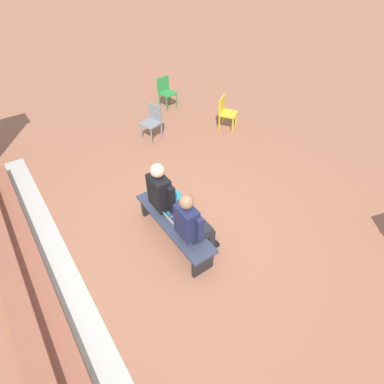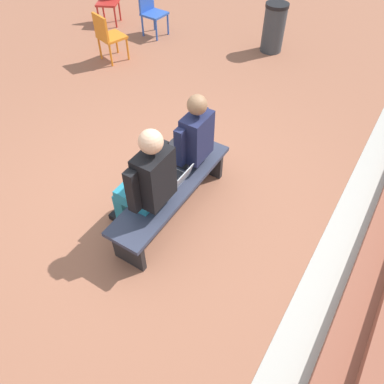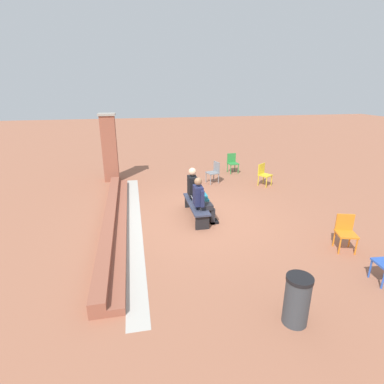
% 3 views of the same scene
% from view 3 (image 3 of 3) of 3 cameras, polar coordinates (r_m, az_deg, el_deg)
% --- Properties ---
extents(ground_plane, '(60.00, 60.00, 0.00)m').
position_cam_3_polar(ground_plane, '(8.77, 1.89, -4.97)').
color(ground_plane, '#9E6047').
extents(concrete_strip, '(8.17, 0.40, 0.01)m').
position_cam_3_polar(concrete_strip, '(8.66, -10.97, -5.67)').
color(concrete_strip, '#B7B2A8').
rests_on(concrete_strip, ground).
extents(brick_steps, '(7.37, 0.60, 0.30)m').
position_cam_3_polar(brick_steps, '(8.63, -14.68, -5.16)').
color(brick_steps, '#93513D').
rests_on(brick_steps, ground).
extents(brick_pillar_left_of_steps, '(0.64, 0.64, 2.67)m').
position_cam_3_polar(brick_pillar_left_of_steps, '(12.40, -15.43, 8.16)').
color(brick_pillar_left_of_steps, '#93513D').
rests_on(brick_pillar_left_of_steps, ground).
extents(bench, '(1.80, 0.44, 0.45)m').
position_cam_3_polar(bench, '(8.68, 0.77, -2.69)').
color(bench, '#33384C').
rests_on(bench, ground).
extents(person_student, '(0.54, 0.69, 1.35)m').
position_cam_3_polar(person_student, '(8.16, 1.89, -1.43)').
color(person_student, '#232328').
rests_on(person_student, ground).
extents(person_adult, '(0.58, 0.74, 1.41)m').
position_cam_3_polar(person_adult, '(8.86, 0.79, 0.48)').
color(person_adult, teal).
rests_on(person_adult, ground).
extents(laptop, '(0.32, 0.29, 0.21)m').
position_cam_3_polar(laptop, '(8.56, 0.80, -1.97)').
color(laptop, '#9EA0A5').
rests_on(laptop, bench).
extents(plastic_chair_mid_courtyard, '(0.46, 0.46, 0.84)m').
position_cam_3_polar(plastic_chair_mid_courtyard, '(13.42, 7.69, 5.72)').
color(plastic_chair_mid_courtyard, '#2D893D').
rests_on(plastic_chair_mid_courtyard, ground).
extents(plastic_chair_near_bench_left, '(0.52, 0.52, 0.84)m').
position_cam_3_polar(plastic_chair_near_bench_left, '(7.85, 27.21, -6.50)').
color(plastic_chair_near_bench_left, orange).
rests_on(plastic_chair_near_bench_left, ground).
extents(plastic_chair_far_right, '(0.52, 0.52, 0.84)m').
position_cam_3_polar(plastic_chair_far_right, '(11.84, 4.23, 4.00)').
color(plastic_chair_far_right, gray).
rests_on(plastic_chair_far_right, ground).
extents(plastic_chair_near_bench_right, '(0.58, 0.58, 0.84)m').
position_cam_3_polar(plastic_chair_near_bench_right, '(11.84, 13.49, 3.50)').
color(plastic_chair_near_bench_right, gold).
rests_on(plastic_chair_near_bench_right, ground).
extents(litter_bin, '(0.42, 0.42, 0.86)m').
position_cam_3_polar(litter_bin, '(5.31, 19.36, -18.83)').
color(litter_bin, '#383D42').
rests_on(litter_bin, ground).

